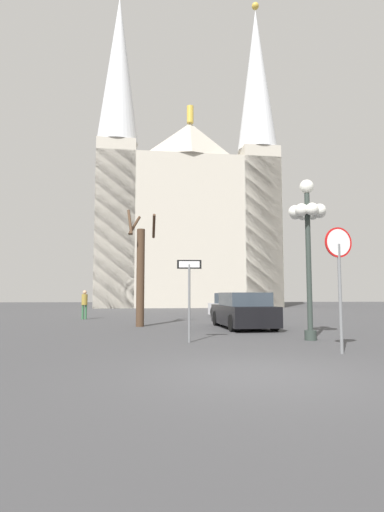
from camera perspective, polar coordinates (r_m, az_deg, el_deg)
ground_plane at (r=7.44m, az=9.25°, el=-16.16°), size 120.00×120.00×0.00m
cathedral at (r=44.87m, az=-0.85°, el=6.06°), size 19.47×12.22×33.80m
stop_sign at (r=10.29m, az=20.01°, el=-1.25°), size 0.72×0.19×3.00m
one_way_arrow_sign at (r=11.87m, az=-0.39°, el=-4.63°), size 0.72×0.07×2.39m
street_lamp at (r=13.12m, az=15.97°, el=4.38°), size 1.19×1.19×4.97m
bare_tree at (r=17.67m, az=-7.29°, el=-2.21°), size 1.30×1.26×5.14m
parked_car_near_silver at (r=23.30m, az=6.39°, el=-7.09°), size 3.00×4.60×1.44m
parked_car_far_black at (r=16.81m, az=7.24°, el=-7.73°), size 2.11×4.37×1.45m
pedestrian_walking at (r=23.13m, az=-14.90°, el=-6.26°), size 0.32×0.32×1.59m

